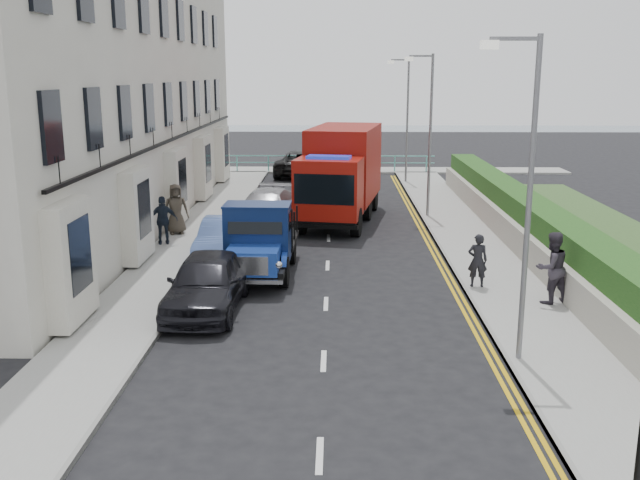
% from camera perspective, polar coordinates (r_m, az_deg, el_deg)
% --- Properties ---
extents(ground, '(120.00, 120.00, 0.00)m').
position_cam_1_polar(ground, '(17.90, 0.39, -7.16)').
color(ground, black).
rests_on(ground, ground).
extents(pavement_west, '(2.40, 38.00, 0.12)m').
position_cam_1_polar(pavement_west, '(27.05, -10.40, -0.16)').
color(pavement_west, gray).
rests_on(pavement_west, ground).
extents(pavement_east, '(2.60, 38.00, 0.12)m').
position_cam_1_polar(pavement_east, '(26.98, 12.01, -0.27)').
color(pavement_east, gray).
rests_on(pavement_east, ground).
extents(promenade, '(30.00, 2.50, 0.12)m').
position_cam_1_polar(promenade, '(46.18, 0.92, 5.60)').
color(promenade, gray).
rests_on(promenade, ground).
extents(sea_plane, '(120.00, 120.00, 0.00)m').
position_cam_1_polar(sea_plane, '(77.02, 1.06, 8.65)').
color(sea_plane, slate).
rests_on(sea_plane, ground).
extents(terrace_west, '(6.31, 30.20, 14.25)m').
position_cam_1_polar(terrace_west, '(31.32, -17.39, 14.39)').
color(terrace_west, silver).
rests_on(terrace_west, ground).
extents(garden_east, '(1.45, 28.00, 1.75)m').
position_cam_1_polar(garden_east, '(27.22, 16.05, 1.43)').
color(garden_east, '#B2AD9E').
rests_on(garden_east, ground).
extents(seafront_railing, '(13.00, 0.08, 1.11)m').
position_cam_1_polar(seafront_railing, '(45.32, 0.92, 6.12)').
color(seafront_railing, '#59B2A5').
rests_on(seafront_railing, ground).
extents(lamp_near, '(1.23, 0.18, 7.00)m').
position_cam_1_polar(lamp_near, '(15.45, 16.04, 4.37)').
color(lamp_near, slate).
rests_on(lamp_near, ground).
extents(lamp_mid, '(1.23, 0.18, 7.00)m').
position_cam_1_polar(lamp_mid, '(31.10, 8.61, 9.00)').
color(lamp_mid, slate).
rests_on(lamp_mid, ground).
extents(lamp_far, '(1.23, 0.18, 7.00)m').
position_cam_1_polar(lamp_far, '(41.02, 6.84, 10.06)').
color(lamp_far, slate).
rests_on(lamp_far, ground).
extents(bedford_lorry, '(2.09, 5.04, 2.36)m').
position_cam_1_polar(bedford_lorry, '(21.89, -4.93, -0.41)').
color(bedford_lorry, black).
rests_on(bedford_lorry, ground).
extents(red_lorry, '(3.80, 7.86, 3.95)m').
position_cam_1_polar(red_lorry, '(30.51, 1.72, 5.48)').
color(red_lorry, black).
rests_on(red_lorry, ground).
extents(parked_car_front, '(1.96, 4.63, 1.56)m').
position_cam_1_polar(parked_car_front, '(19.27, -9.05, -3.38)').
color(parked_car_front, black).
rests_on(parked_car_front, ground).
extents(parked_car_mid, '(1.56, 4.15, 1.35)m').
position_cam_1_polar(parked_car_mid, '(24.71, -7.74, 0.13)').
color(parked_car_mid, '#6081CE').
rests_on(parked_car_mid, ground).
extents(parked_car_rear, '(2.79, 5.40, 1.50)m').
position_cam_1_polar(parked_car_rear, '(29.42, -4.33, 2.48)').
color(parked_car_rear, '#99999D').
rests_on(parked_car_rear, ground).
extents(seafront_car_left, '(3.24, 5.85, 1.55)m').
position_cam_1_polar(seafront_car_left, '(44.14, -1.53, 6.17)').
color(seafront_car_left, black).
rests_on(seafront_car_left, ground).
extents(seafront_car_right, '(2.09, 4.73, 1.58)m').
position_cam_1_polar(seafront_car_right, '(40.63, 1.59, 5.58)').
color(seafront_car_right, silver).
rests_on(seafront_car_right, ground).
extents(pedestrian_east_near, '(0.60, 0.42, 1.58)m').
position_cam_1_polar(pedestrian_east_near, '(21.24, 12.49, -1.60)').
color(pedestrian_east_near, black).
rests_on(pedestrian_east_near, pavement_east).
extents(pedestrian_east_far, '(1.17, 1.05, 1.97)m').
position_cam_1_polar(pedestrian_east_far, '(20.23, 18.04, -2.12)').
color(pedestrian_east_far, '#332E38').
rests_on(pedestrian_east_far, pavement_east).
extents(pedestrian_west_near, '(1.11, 0.68, 1.76)m').
position_cam_1_polar(pedestrian_west_near, '(26.48, -12.43, 1.55)').
color(pedestrian_west_near, black).
rests_on(pedestrian_west_near, pavement_west).
extents(pedestrian_west_far, '(1.10, 0.89, 1.95)m').
position_cam_1_polar(pedestrian_west_far, '(28.08, -11.46, 2.45)').
color(pedestrian_west_far, '#3A332A').
rests_on(pedestrian_west_far, pavement_west).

